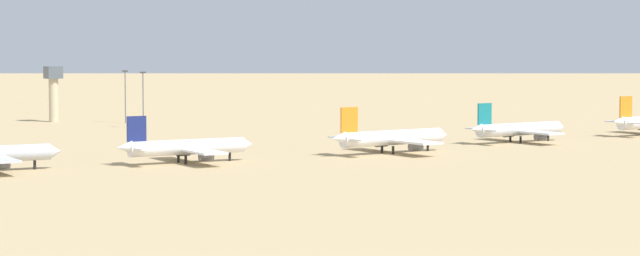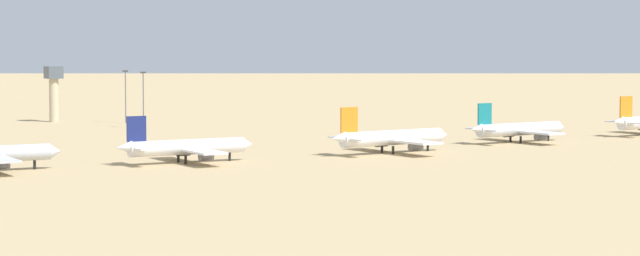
{
  "view_description": "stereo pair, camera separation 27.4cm",
  "coord_description": "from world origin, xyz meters",
  "px_view_note": "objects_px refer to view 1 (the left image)",
  "views": [
    {
      "loc": [
        -192.54,
        -272.07,
        30.34
      ],
      "look_at": [
        -10.79,
        17.23,
        6.0
      ],
      "focal_mm": 75.32,
      "sensor_mm": 36.0,
      "label": 1
    },
    {
      "loc": [
        -192.31,
        -272.22,
        30.34
      ],
      "look_at": [
        -10.79,
        17.23,
        6.0
      ],
      "focal_mm": 75.32,
      "sensor_mm": 36.0,
      "label": 2
    }
  ],
  "objects_px": {
    "parked_jet_navy_2": "(186,147)",
    "light_pole_mid": "(125,93)",
    "light_pole_west": "(143,96)",
    "control_tower": "(53,88)",
    "parked_jet_teal_4": "(518,129)",
    "parked_jet_orange_3": "(391,138)"
  },
  "relations": [
    {
      "from": "parked_jet_teal_4",
      "to": "control_tower",
      "type": "height_order",
      "value": "control_tower"
    },
    {
      "from": "parked_jet_teal_4",
      "to": "parked_jet_orange_3",
      "type": "bearing_deg",
      "value": -170.6
    },
    {
      "from": "parked_jet_navy_2",
      "to": "parked_jet_teal_4",
      "type": "relative_size",
      "value": 1.01
    },
    {
      "from": "control_tower",
      "to": "light_pole_west",
      "type": "relative_size",
      "value": 1.05
    },
    {
      "from": "parked_jet_navy_2",
      "to": "control_tower",
      "type": "bearing_deg",
      "value": 83.41
    },
    {
      "from": "parked_jet_teal_4",
      "to": "control_tower",
      "type": "distance_m",
      "value": 169.33
    },
    {
      "from": "parked_jet_navy_2",
      "to": "parked_jet_orange_3",
      "type": "bearing_deg",
      "value": -1.99
    },
    {
      "from": "parked_jet_navy_2",
      "to": "control_tower",
      "type": "height_order",
      "value": "control_tower"
    },
    {
      "from": "control_tower",
      "to": "light_pole_mid",
      "type": "bearing_deg",
      "value": -44.6
    },
    {
      "from": "light_pole_west",
      "to": "light_pole_mid",
      "type": "xyz_separation_m",
      "value": [
        5.39,
        26.01,
        -0.15
      ]
    },
    {
      "from": "light_pole_west",
      "to": "control_tower",
      "type": "bearing_deg",
      "value": 106.43
    },
    {
      "from": "parked_jet_orange_3",
      "to": "light_pole_mid",
      "type": "bearing_deg",
      "value": 91.63
    },
    {
      "from": "parked_jet_orange_3",
      "to": "light_pole_mid",
      "type": "xyz_separation_m",
      "value": [
        -9.75,
        141.06,
        6.13
      ]
    },
    {
      "from": "parked_jet_navy_2",
      "to": "parked_jet_orange_3",
      "type": "relative_size",
      "value": 0.94
    },
    {
      "from": "parked_jet_navy_2",
      "to": "light_pole_west",
      "type": "bearing_deg",
      "value": 73.39
    },
    {
      "from": "parked_jet_orange_3",
      "to": "parked_jet_navy_2",
      "type": "bearing_deg",
      "value": 172.48
    },
    {
      "from": "parked_jet_teal_4",
      "to": "control_tower",
      "type": "bearing_deg",
      "value": 116.5
    },
    {
      "from": "parked_jet_navy_2",
      "to": "light_pole_mid",
      "type": "xyz_separation_m",
      "value": [
        45.05,
        136.08,
        6.36
      ]
    },
    {
      "from": "parked_jet_teal_4",
      "to": "light_pole_mid",
      "type": "bearing_deg",
      "value": 113.3
    },
    {
      "from": "control_tower",
      "to": "parked_jet_teal_4",
      "type": "bearing_deg",
      "value": -62.81
    },
    {
      "from": "light_pole_west",
      "to": "light_pole_mid",
      "type": "relative_size",
      "value": 1.02
    },
    {
      "from": "parked_jet_orange_3",
      "to": "light_pole_mid",
      "type": "relative_size",
      "value": 2.06
    }
  ]
}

